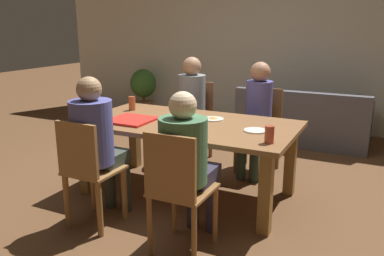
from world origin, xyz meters
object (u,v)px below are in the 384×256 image
(person_0, at_px, (190,101))
(potted_plant, at_px, (143,89))
(chair_0, at_px, (195,119))
(drinking_glass_2, at_px, (269,135))
(plate_1, at_px, (255,131))
(chair_3, at_px, (260,127))
(person_2, at_px, (97,138))
(person_3, at_px, (257,110))
(dining_table, at_px, (187,132))
(chair_2, at_px, (88,172))
(plate_0, at_px, (213,119))
(person_1, at_px, (187,157))
(drinking_glass_1, at_px, (200,132))
(pizza_box_0, at_px, (131,120))
(chair_1, at_px, (177,188))
(drinking_glass_0, at_px, (132,103))
(couch, at_px, (303,123))

(person_0, xyz_separation_m, potted_plant, (-1.80, 1.78, -0.25))
(chair_0, bearing_deg, potted_plant, 137.67)
(drinking_glass_2, bearing_deg, plate_1, 124.56)
(chair_3, bearing_deg, person_2, -114.86)
(person_3, xyz_separation_m, plate_1, (0.26, -0.87, 0.01))
(dining_table, bearing_deg, chair_2, -113.77)
(plate_0, bearing_deg, plate_1, -24.90)
(plate_1, bearing_deg, chair_2, -140.37)
(person_1, distance_m, drinking_glass_2, 0.69)
(chair_0, height_order, drinking_glass_1, chair_0)
(drinking_glass_1, bearing_deg, person_1, -78.81)
(dining_table, relative_size, drinking_glass_2, 14.71)
(chair_2, xyz_separation_m, pizza_box_0, (-0.08, 0.73, 0.26))
(pizza_box_0, bearing_deg, person_1, -34.66)
(chair_2, bearing_deg, chair_3, 66.56)
(person_3, xyz_separation_m, plate_0, (-0.24, -0.64, 0.02))
(person_0, relative_size, chair_2, 1.37)
(chair_0, bearing_deg, pizza_box_0, -93.76)
(chair_0, xyz_separation_m, plate_0, (0.59, -0.82, 0.24))
(chair_0, height_order, pizza_box_0, chair_0)
(dining_table, xyz_separation_m, chair_1, (0.42, -0.99, -0.11))
(chair_1, relative_size, potted_plant, 1.11)
(person_3, bearing_deg, person_0, 176.70)
(dining_table, bearing_deg, person_1, -63.34)
(person_2, relative_size, potted_plant, 1.47)
(chair_2, bearing_deg, plate_1, 39.63)
(dining_table, bearing_deg, plate_1, -3.00)
(chair_3, xyz_separation_m, drinking_glass_1, (-0.08, -1.43, 0.29))
(plate_1, relative_size, drinking_glass_0, 1.38)
(person_0, relative_size, potted_plant, 1.49)
(plate_0, distance_m, potted_plant, 3.45)
(plate_1, bearing_deg, person_2, -144.45)
(chair_0, distance_m, pizza_box_0, 1.25)
(plate_0, bearing_deg, person_0, 130.76)
(chair_2, bearing_deg, person_0, 90.00)
(pizza_box_0, bearing_deg, potted_plant, 121.06)
(person_1, height_order, drinking_glass_1, person_1)
(chair_1, bearing_deg, drinking_glass_0, 134.73)
(person_0, distance_m, pizza_box_0, 1.09)
(chair_0, height_order, chair_3, chair_0)
(chair_0, height_order, couch, chair_0)
(chair_2, height_order, pizza_box_0, chair_2)
(dining_table, distance_m, drinking_glass_2, 0.95)
(potted_plant, bearing_deg, chair_2, -63.34)
(plate_1, distance_m, drinking_glass_0, 1.46)
(plate_0, bearing_deg, potted_plant, 134.21)
(chair_0, relative_size, plate_1, 4.63)
(dining_table, height_order, pizza_box_0, pizza_box_0)
(drinking_glass_0, bearing_deg, plate_1, -9.64)
(couch, distance_m, potted_plant, 2.90)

